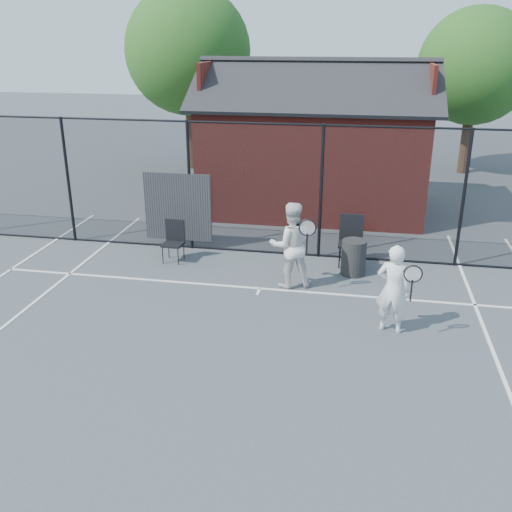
% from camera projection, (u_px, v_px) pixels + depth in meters
% --- Properties ---
extents(ground, '(80.00, 80.00, 0.00)m').
position_uv_depth(ground, '(225.00, 369.00, 8.66)').
color(ground, '#404549').
rests_on(ground, ground).
extents(court_lines, '(11.02, 18.00, 0.01)m').
position_uv_depth(court_lines, '(202.00, 423.00, 7.45)').
color(court_lines, white).
rests_on(court_lines, ground).
extents(fence, '(22.04, 3.00, 3.00)m').
position_uv_depth(fence, '(262.00, 192.00, 12.76)').
color(fence, black).
rests_on(fence, ground).
extents(clubhouse, '(6.50, 4.36, 4.19)m').
position_uv_depth(clubhouse, '(314.00, 153.00, 16.24)').
color(clubhouse, maroon).
rests_on(clubhouse, ground).
extents(tree_left, '(4.48, 4.48, 6.44)m').
position_uv_depth(tree_left, '(188.00, 51.00, 20.27)').
color(tree_left, '#362715').
rests_on(tree_left, ground).
extents(tree_right, '(3.97, 3.97, 5.70)m').
position_uv_depth(tree_right, '(476.00, 67.00, 19.66)').
color(tree_right, '#362715').
rests_on(tree_right, ground).
extents(player_front, '(0.73, 0.57, 1.56)m').
position_uv_depth(player_front, '(393.00, 289.00, 9.52)').
color(player_front, white).
rests_on(player_front, ground).
extents(player_back, '(1.03, 0.89, 1.75)m').
position_uv_depth(player_back, '(291.00, 245.00, 11.23)').
color(player_back, silver).
rests_on(player_back, ground).
extents(chair_left, '(0.46, 0.47, 0.91)m').
position_uv_depth(chair_left, '(173.00, 242.00, 12.62)').
color(chair_left, black).
rests_on(chair_left, ground).
extents(chair_right, '(0.52, 0.54, 1.08)m').
position_uv_depth(chair_right, '(350.00, 242.00, 12.39)').
color(chair_right, black).
rests_on(chair_right, ground).
extents(waste_bin, '(0.63, 0.63, 0.75)m').
position_uv_depth(waste_bin, '(354.00, 257.00, 11.97)').
color(waste_bin, black).
rests_on(waste_bin, ground).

